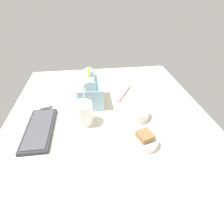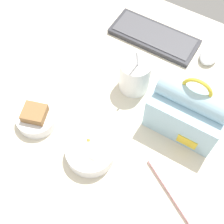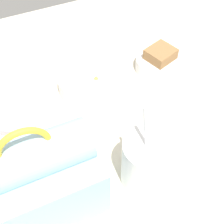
{
  "view_description": "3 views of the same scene",
  "coord_description": "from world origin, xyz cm",
  "px_view_note": "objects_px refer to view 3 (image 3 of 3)",
  "views": [
    {
      "loc": [
        -71.82,
        7.85,
        60.9
      ],
      "look_at": [
        0.49,
        -1.39,
        7.0
      ],
      "focal_mm": 28.0,
      "sensor_mm": 36.0,
      "label": 1
    },
    {
      "loc": [
        23.87,
        -40.33,
        87.09
      ],
      "look_at": [
        0.49,
        -1.39,
        7.0
      ],
      "focal_mm": 50.0,
      "sensor_mm": 36.0,
      "label": 2
    },
    {
      "loc": [
        18.8,
        37.79,
        58.35
      ],
      "look_at": [
        0.49,
        -1.39,
        7.0
      ],
      "focal_mm": 50.0,
      "sensor_mm": 36.0,
      "label": 3
    }
  ],
  "objects_px": {
    "lunch_bag": "(36,179)",
    "bento_bowl_snacks": "(87,82)",
    "soup_cup": "(148,162)",
    "bento_bowl_sandwich": "(159,62)"
  },
  "relations": [
    {
      "from": "lunch_bag",
      "to": "bento_bowl_sandwich",
      "type": "distance_m",
      "value": 0.45
    },
    {
      "from": "lunch_bag",
      "to": "soup_cup",
      "type": "distance_m",
      "value": 0.2
    },
    {
      "from": "soup_cup",
      "to": "lunch_bag",
      "type": "bearing_deg",
      "value": -11.7
    },
    {
      "from": "soup_cup",
      "to": "bento_bowl_snacks",
      "type": "xyz_separation_m",
      "value": [
        0.01,
        -0.28,
        -0.04
      ]
    },
    {
      "from": "bento_bowl_sandwich",
      "to": "bento_bowl_snacks",
      "type": "relative_size",
      "value": 0.88
    },
    {
      "from": "lunch_bag",
      "to": "bento_bowl_snacks",
      "type": "distance_m",
      "value": 0.31
    },
    {
      "from": "bento_bowl_sandwich",
      "to": "lunch_bag",
      "type": "bearing_deg",
      "value": 30.52
    },
    {
      "from": "bento_bowl_sandwich",
      "to": "soup_cup",
      "type": "bearing_deg",
      "value": 54.95
    },
    {
      "from": "lunch_bag",
      "to": "soup_cup",
      "type": "relative_size",
      "value": 1.12
    },
    {
      "from": "lunch_bag",
      "to": "bento_bowl_sandwich",
      "type": "height_order",
      "value": "lunch_bag"
    }
  ]
}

